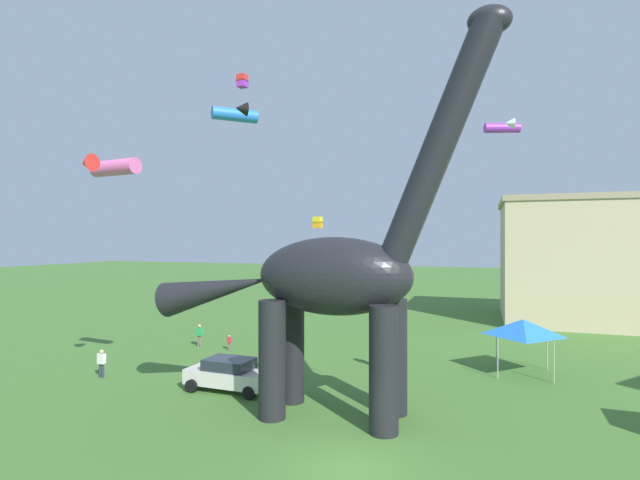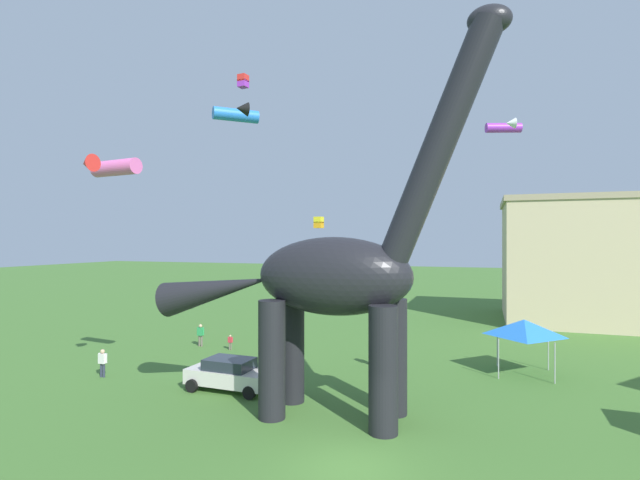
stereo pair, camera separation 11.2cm
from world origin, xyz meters
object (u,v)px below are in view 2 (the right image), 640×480
(person_far_spectator, at_px, (230,341))
(kite_far_right, at_px, (243,81))
(kite_mid_left, at_px, (505,127))
(parked_sedan_left, at_px, (230,374))
(dinosaur_sculpture, at_px, (332,276))
(person_watching_child, at_px, (103,360))
(kite_trailing, at_px, (237,114))
(kite_drifting, at_px, (319,222))
(person_near_flyer, at_px, (376,348))
(person_strolling_adult, at_px, (200,333))
(kite_near_low, at_px, (110,167))
(festival_canopy_tent, at_px, (524,328))

(person_far_spectator, bearing_deg, kite_far_right, -72.91)
(kite_mid_left, bearing_deg, parked_sedan_left, -127.34)
(dinosaur_sculpture, xyz_separation_m, kite_far_right, (-8.05, 7.10, 11.32))
(person_watching_child, distance_m, kite_mid_left, 31.00)
(kite_trailing, xyz_separation_m, kite_drifting, (4.71, 3.76, -7.51))
(parked_sedan_left, xyz_separation_m, kite_drifting, (0.17, 12.59, 7.86))
(person_near_flyer, bearing_deg, kite_drifting, 163.17)
(dinosaur_sculpture, bearing_deg, kite_drifting, 138.38)
(dinosaur_sculpture, xyz_separation_m, parked_sedan_left, (-5.77, 1.56, -5.04))
(parked_sedan_left, height_order, person_strolling_adult, parked_sedan_left)
(kite_near_low, relative_size, kite_drifting, 3.42)
(kite_drifting, bearing_deg, dinosaur_sculpture, -68.40)
(person_strolling_adult, xyz_separation_m, kite_drifting, (6.97, 4.84, 7.74))
(person_watching_child, height_order, kite_mid_left, kite_mid_left)
(kite_mid_left, bearing_deg, kite_trailing, -154.49)
(kite_near_low, bearing_deg, kite_far_right, 69.08)
(parked_sedan_left, relative_size, person_far_spectator, 4.22)
(person_strolling_adult, bearing_deg, person_far_spectator, 85.39)
(person_far_spectator, bearing_deg, festival_canopy_tent, -28.13)
(person_far_spectator, xyz_separation_m, kite_far_right, (2.03, -1.95, 16.55))
(dinosaur_sculpture, distance_m, person_far_spectator, 14.52)
(dinosaur_sculpture, bearing_deg, kite_far_right, 165.38)
(festival_canopy_tent, distance_m, kite_mid_left, 16.29)
(person_near_flyer, bearing_deg, person_strolling_adult, -155.32)
(person_near_flyer, xyz_separation_m, kite_near_low, (-11.05, -8.85, 9.83))
(person_near_flyer, height_order, kite_drifting, kite_drifting)
(person_strolling_adult, bearing_deg, kite_near_low, 10.22)
(person_far_spectator, xyz_separation_m, person_near_flyer, (10.11, -0.86, 0.45))
(person_watching_child, relative_size, person_near_flyer, 0.86)
(person_strolling_adult, height_order, kite_drifting, kite_drifting)
(kite_trailing, xyz_separation_m, kite_near_low, (-0.71, -11.05, -5.29))
(kite_mid_left, height_order, kite_far_right, kite_far_right)
(dinosaur_sculpture, height_order, person_watching_child, dinosaur_sculpture)
(kite_trailing, relative_size, kite_mid_left, 1.24)
(person_strolling_adult, relative_size, kite_trailing, 0.46)
(person_watching_child, height_order, kite_far_right, kite_far_right)
(person_strolling_adult, distance_m, kite_drifting, 11.48)
(person_strolling_adult, bearing_deg, dinosaur_sculpture, 54.87)
(kite_mid_left, bearing_deg, kite_drifting, -160.17)
(festival_canopy_tent, relative_size, kite_trailing, 0.95)
(dinosaur_sculpture, xyz_separation_m, kite_near_low, (-11.02, -0.67, 5.04))
(person_strolling_adult, distance_m, person_near_flyer, 12.66)
(person_near_flyer, distance_m, kite_near_low, 17.24)
(person_watching_child, distance_m, kite_far_right, 18.07)
(kite_mid_left, bearing_deg, person_strolling_adult, -154.50)
(person_strolling_adult, height_order, kite_trailing, kite_trailing)
(person_strolling_adult, xyz_separation_m, person_near_flyer, (12.61, -1.13, 0.13))
(dinosaur_sculpture, xyz_separation_m, kite_mid_left, (7.41, 18.84, 9.92))
(person_strolling_adult, bearing_deg, person_near_flyer, 86.28)
(parked_sedan_left, height_order, festival_canopy_tent, festival_canopy_tent)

